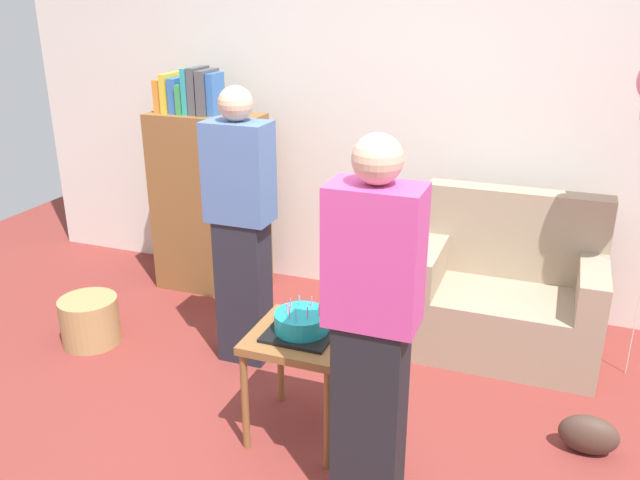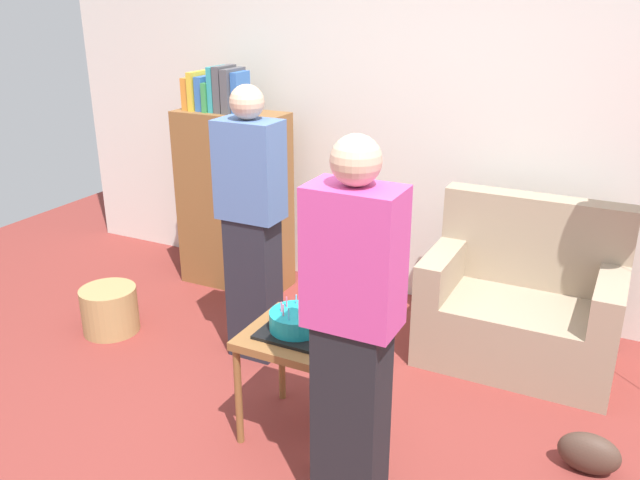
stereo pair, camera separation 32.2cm
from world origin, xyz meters
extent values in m
plane|color=maroon|center=(0.00, 0.00, 0.00)|extent=(8.00, 8.00, 0.00)
cube|color=silver|center=(0.00, 2.05, 1.35)|extent=(6.00, 0.10, 2.70)
cube|color=gray|center=(0.80, 1.42, 0.20)|extent=(1.10, 0.70, 0.40)
cube|color=gray|center=(0.80, 1.69, 0.68)|extent=(1.10, 0.16, 0.56)
cube|color=gray|center=(0.33, 1.42, 0.52)|extent=(0.16, 0.70, 0.24)
cube|color=gray|center=(1.27, 1.42, 0.52)|extent=(0.16, 0.70, 0.24)
cube|color=brown|center=(-1.32, 1.62, 0.65)|extent=(0.80, 0.36, 1.30)
cube|color=orange|center=(-1.63, 1.62, 1.41)|extent=(0.06, 0.21, 0.22)
cube|color=gold|center=(-1.57, 1.62, 1.43)|extent=(0.04, 0.24, 0.26)
cube|color=#3366B7|center=(-1.52, 1.62, 1.42)|extent=(0.06, 0.21, 0.24)
cube|color=#38934C|center=(-1.46, 1.62, 1.40)|extent=(0.04, 0.25, 0.20)
cube|color=teal|center=(-1.41, 1.62, 1.45)|extent=(0.04, 0.22, 0.31)
cube|color=#4C4C51|center=(-1.36, 1.62, 1.46)|extent=(0.06, 0.22, 0.31)
cube|color=#4C4C51|center=(-1.29, 1.62, 1.45)|extent=(0.06, 0.24, 0.30)
cube|color=#3366B7|center=(-1.23, 1.62, 1.44)|extent=(0.05, 0.18, 0.28)
cube|color=brown|center=(-0.05, 0.24, 0.54)|extent=(0.48, 0.48, 0.04)
cylinder|color=brown|center=(-0.26, 0.03, 0.26)|extent=(0.04, 0.04, 0.52)
cylinder|color=brown|center=(0.16, 0.03, 0.26)|extent=(0.04, 0.04, 0.52)
cylinder|color=brown|center=(-0.26, 0.45, 0.26)|extent=(0.04, 0.04, 0.52)
cylinder|color=brown|center=(0.16, 0.45, 0.26)|extent=(0.04, 0.04, 0.52)
cube|color=black|center=(-0.05, 0.24, 0.57)|extent=(0.32, 0.32, 0.02)
cylinder|color=teal|center=(-0.05, 0.24, 0.63)|extent=(0.26, 0.26, 0.09)
cylinder|color=#EA668C|center=(0.04, 0.24, 0.70)|extent=(0.01, 0.01, 0.06)
cylinder|color=#66B2E5|center=(0.02, 0.29, 0.69)|extent=(0.01, 0.01, 0.05)
cylinder|color=#EA668C|center=(-0.03, 0.32, 0.70)|extent=(0.01, 0.01, 0.05)
cylinder|color=#66B2E5|center=(-0.09, 0.31, 0.69)|extent=(0.01, 0.01, 0.05)
cylinder|color=#EA668C|center=(-0.12, 0.26, 0.70)|extent=(0.01, 0.01, 0.05)
cylinder|color=#EA668C|center=(-0.12, 0.21, 0.70)|extent=(0.01, 0.01, 0.05)
cylinder|color=#EA668C|center=(-0.09, 0.17, 0.70)|extent=(0.01, 0.01, 0.06)
cylinder|color=#66B2E5|center=(-0.04, 0.15, 0.70)|extent=(0.01, 0.01, 0.06)
cylinder|color=#EA668C|center=(-0.01, 0.20, 0.70)|extent=(0.01, 0.01, 0.06)
cube|color=#23232D|center=(-0.64, 0.79, 0.44)|extent=(0.28, 0.20, 0.88)
cube|color=#4C6BA3|center=(-0.64, 0.79, 1.16)|extent=(0.36, 0.22, 0.56)
sphere|color=#D1A889|center=(-0.64, 0.79, 1.53)|extent=(0.19, 0.19, 0.19)
cube|color=black|center=(0.39, -0.12, 0.44)|extent=(0.28, 0.20, 0.88)
cube|color=#C6428E|center=(0.39, -0.12, 1.16)|extent=(0.36, 0.22, 0.56)
sphere|color=#D1A889|center=(0.39, -0.12, 1.53)|extent=(0.19, 0.19, 0.19)
cylinder|color=#A88451|center=(-1.64, 0.61, 0.15)|extent=(0.36, 0.36, 0.30)
ellipsoid|color=#473328|center=(1.30, 0.57, 0.10)|extent=(0.28, 0.14, 0.20)
camera|label=1|loc=(1.01, -2.34, 2.10)|focal=37.02mm
camera|label=2|loc=(1.30, -2.21, 2.10)|focal=37.02mm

